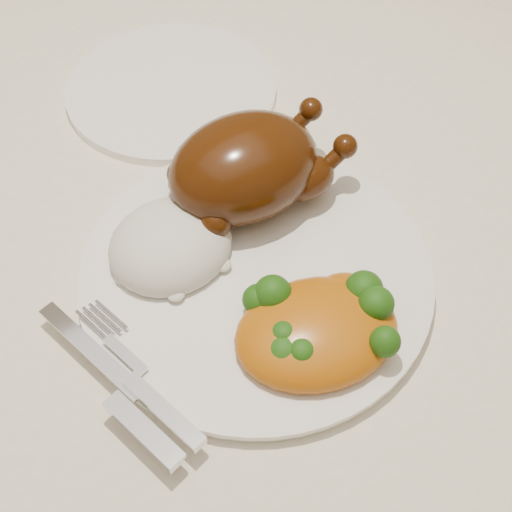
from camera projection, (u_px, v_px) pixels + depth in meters
dining_table at (112, 315)px, 0.71m from camera, size 1.60×0.90×0.76m
tablecloth at (99, 271)px, 0.66m from camera, size 1.73×1.03×0.18m
dinner_plate at (256, 275)px, 0.61m from camera, size 0.34×0.34×0.01m
side_plate at (172, 89)px, 0.76m from camera, size 0.24×0.24×0.01m
roast_chicken at (248, 166)px, 0.62m from camera, size 0.17×0.12×0.09m
rice_mound at (171, 246)px, 0.61m from camera, size 0.12×0.11×0.06m
mac_and_cheese at (320, 325)px, 0.56m from camera, size 0.16×0.14×0.05m
cutlery at (136, 395)px, 0.53m from camera, size 0.05×0.18×0.01m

